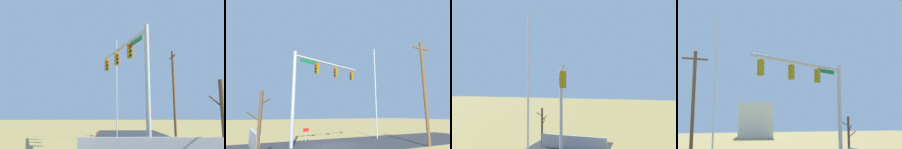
# 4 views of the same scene
# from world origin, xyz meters

# --- Properties ---
(signal_mast) EXTENTS (7.73, 2.92, 7.72)m
(signal_mast) POSITION_xyz_m (1.19, -1.00, 5.52)
(signal_mast) COLOR #B2B5BA
(signal_mast) RESTS_ON ground_plane
(flagpole) EXTENTS (0.10, 0.10, 9.83)m
(flagpole) POSITION_xyz_m (-6.06, -1.75, 4.92)
(flagpole) COLOR silver
(flagpole) RESTS_ON ground_plane
(utility_pole) EXTENTS (1.90, 0.26, 8.82)m
(utility_pole) POSITION_xyz_m (-6.67, 4.08, 4.58)
(utility_pole) COLOR brown
(utility_pole) RESTS_ON ground_plane
(bare_tree) EXTENTS (1.27, 1.02, 3.94)m
(bare_tree) POSITION_xyz_m (6.07, 2.74, 2.03)
(bare_tree) COLOR brown
(bare_tree) RESTS_ON ground_plane
(distant_building) EXTENTS (9.15, 8.92, 7.69)m
(distant_building) POSITION_xyz_m (11.27, 48.39, 3.85)
(distant_building) COLOR silver
(distant_building) RESTS_ON ground_plane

